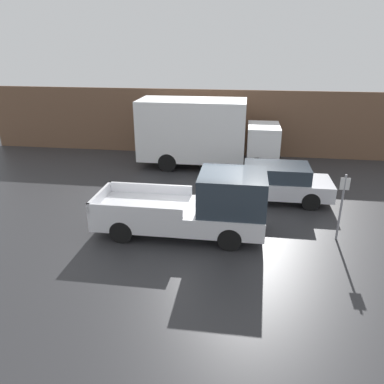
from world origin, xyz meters
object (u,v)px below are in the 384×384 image
pickup_truck (198,206)px  delivery_truck (202,132)px  newspaper_box (170,145)px  car (273,182)px  parking_sign (342,204)px

pickup_truck → delivery_truck: bearing=95.7°
delivery_truck → newspaper_box: size_ratio=7.14×
pickup_truck → car: pickup_truck is taller
parking_sign → newspaper_box: size_ratio=2.28×
pickup_truck → delivery_truck: (-0.75, 7.52, 0.81)m
parking_sign → delivery_truck: bearing=126.3°
delivery_truck → parking_sign: (5.34, -7.27, -0.54)m
car → newspaper_box: (-5.53, 6.24, -0.28)m
newspaper_box → pickup_truck: bearing=-73.4°
delivery_truck → newspaper_box: delivery_truck is taller
newspaper_box → delivery_truck: bearing=-44.7°
pickup_truck → newspaper_box: 10.06m
car → delivery_truck: 5.46m
car → delivery_truck: delivery_truck is taller
pickup_truck → newspaper_box: (-2.88, 9.62, -0.52)m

